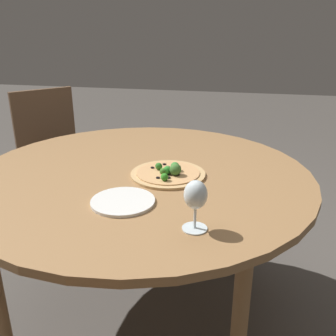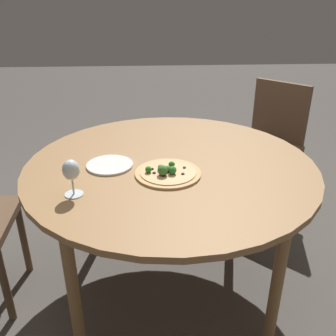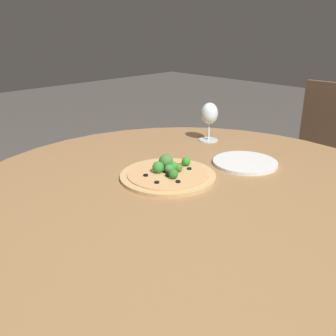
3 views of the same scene
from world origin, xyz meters
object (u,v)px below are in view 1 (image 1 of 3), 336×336
object	(u,v)px
pizza	(168,173)
plate_near	(123,201)
chair	(54,154)
wine_glass	(196,197)

from	to	relation	value
pizza	plate_near	world-z (taller)	pizza
pizza	chair	bearing A→B (deg)	50.12
plate_near	pizza	bearing A→B (deg)	-21.13
pizza	wine_glass	world-z (taller)	wine_glass
pizza	plate_near	size ratio (longest dim) A/B	1.37
chair	plate_near	xyz separation A→B (m)	(-0.98, -0.78, 0.23)
pizza	wine_glass	bearing A→B (deg)	-157.80
pizza	plate_near	distance (m)	0.27
wine_glass	plate_near	bearing A→B (deg)	64.95
chair	wine_glass	bearing A→B (deg)	-94.05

